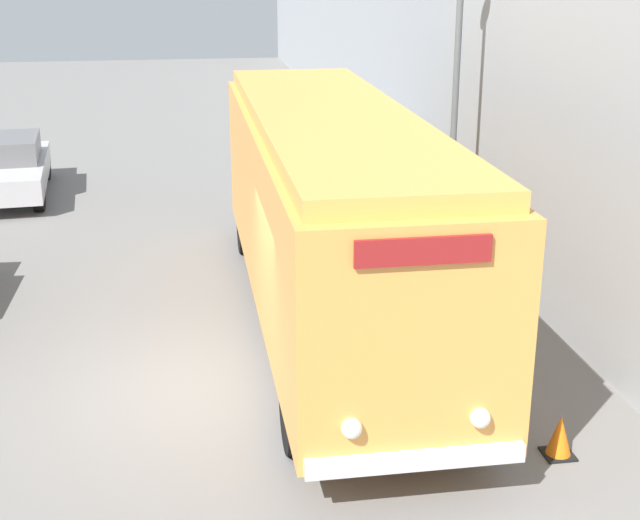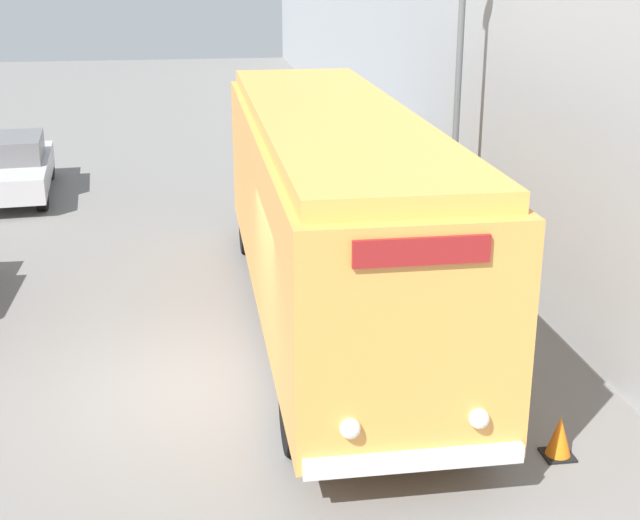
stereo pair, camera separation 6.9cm
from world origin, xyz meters
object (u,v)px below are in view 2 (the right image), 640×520
(streetlamp, at_px, (459,59))
(traffic_cone, at_px, (559,437))
(vintage_bus, at_px, (333,207))
(parked_car_mid, at_px, (11,166))

(streetlamp, distance_m, traffic_cone, 7.86)
(streetlamp, bearing_deg, vintage_bus, -136.78)
(vintage_bus, distance_m, traffic_cone, 5.11)
(parked_car_mid, distance_m, traffic_cone, 15.85)
(traffic_cone, bearing_deg, streetlamp, 84.09)
(parked_car_mid, xyz_separation_m, traffic_cone, (8.46, -13.40, -0.47))
(streetlamp, bearing_deg, traffic_cone, -95.91)
(vintage_bus, relative_size, streetlamp, 1.78)
(vintage_bus, bearing_deg, streetlamp, 43.22)
(streetlamp, distance_m, parked_car_mid, 11.65)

